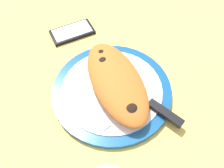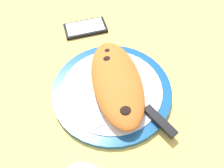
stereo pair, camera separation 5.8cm
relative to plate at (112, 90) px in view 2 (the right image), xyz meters
The scene contains 6 objects.
ground_plane 2.30cm from the plate, ahead, with size 150.00×150.00×3.00cm, color #DBB756.
plate is the anchor object (origin of this frame).
calzone 3.49cm from the plate, 93.77° to the left, with size 27.68×15.33×4.72cm.
fork 7.71cm from the plate, 76.01° to the right, with size 17.61×4.41×0.40cm.
knife 10.86cm from the plate, 33.52° to the left, with size 22.93×9.71×1.20cm.
smartphone 24.66cm from the plate, behind, with size 7.32×13.19×1.16cm.
Camera 2 is at (31.43, -11.09, 51.66)cm, focal length 38.62 mm.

